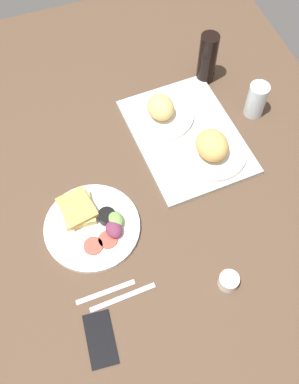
{
  "coord_description": "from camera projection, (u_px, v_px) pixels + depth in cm",
  "views": [
    {
      "loc": [
        64.76,
        -19.58,
        120.99
      ],
      "look_at": [
        2.0,
        3.0,
        4.0
      ],
      "focal_mm": 41.87,
      "sensor_mm": 36.0,
      "label": 1
    }
  ],
  "objects": [
    {
      "name": "soda_bottle",
      "position": [
        207.0,
        59.0,
        1.54
      ],
      "size": [
        6.4,
        6.4,
        19.35
      ],
      "primitive_type": "cylinder",
      "color": "black",
      "rests_on": "ground_plane"
    },
    {
      "name": "cell_phone",
      "position": [
        100.0,
        339.0,
        1.17
      ],
      "size": [
        15.0,
        8.5,
        0.8
      ],
      "primitive_type": "cube",
      "rotation": [
        0.0,
        0.0,
        -0.09
      ],
      "color": "black",
      "rests_on": "ground_plane"
    },
    {
      "name": "knife",
      "position": [
        123.0,
        297.0,
        1.23
      ],
      "size": [
        2.22,
        19.04,
        0.5
      ],
      "primitive_type": "cube",
      "rotation": [
        0.0,
        0.0,
        1.61
      ],
      "color": "#B7B7BC",
      "rests_on": "ground_plane"
    },
    {
      "name": "espresso_cup",
      "position": [
        229.0,
        281.0,
        1.23
      ],
      "size": [
        5.6,
        5.6,
        4.0
      ],
      "primitive_type": "cylinder",
      "color": "silver",
      "rests_on": "ground_plane"
    },
    {
      "name": "fork",
      "position": [
        106.0,
        292.0,
        1.23
      ],
      "size": [
        1.77,
        17.03,
        0.5
      ],
      "primitive_type": "cube",
      "rotation": [
        0.0,
        0.0,
        1.59
      ],
      "color": "#B7B7BC",
      "rests_on": "ground_plane"
    },
    {
      "name": "serving_tray",
      "position": [
        186.0,
        136.0,
        1.49
      ],
      "size": [
        46.67,
        35.32,
        1.6
      ],
      "primitive_type": "cube",
      "rotation": [
        0.0,
        0.0,
        0.05
      ],
      "color": "#B2B2AD",
      "rests_on": "ground_plane"
    },
    {
      "name": "drinking_glass",
      "position": [
        256.0,
        100.0,
        1.5
      ],
      "size": [
        6.59,
        6.59,
        12.67
      ],
      "primitive_type": "cylinder",
      "color": "silver",
      "rests_on": "ground_plane"
    },
    {
      "name": "bread_plate_far",
      "position": [
        212.0,
        148.0,
        1.41
      ],
      "size": [
        21.63,
        21.63,
        9.36
      ],
      "color": "white",
      "rests_on": "serving_tray"
    },
    {
      "name": "ground_plane",
      "position": [
        138.0,
        198.0,
        1.4
      ],
      "size": [
        190.0,
        150.0,
        3.0
      ],
      "primitive_type": "cube",
      "color": "#4C3828"
    },
    {
      "name": "bread_plate_near",
      "position": [
        161.0,
        111.0,
        1.5
      ],
      "size": [
        21.61,
        21.61,
        8.37
      ],
      "color": "white",
      "rests_on": "serving_tray"
    },
    {
      "name": "plate_with_salad",
      "position": [
        93.0,
        223.0,
        1.32
      ],
      "size": [
        28.48,
        28.48,
        5.4
      ],
      "color": "white",
      "rests_on": "ground_plane"
    }
  ]
}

